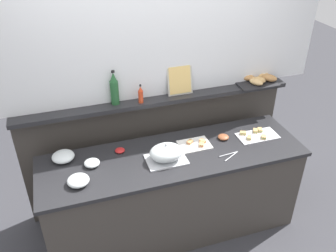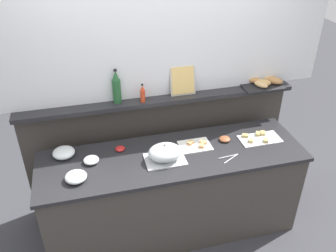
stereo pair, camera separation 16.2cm
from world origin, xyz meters
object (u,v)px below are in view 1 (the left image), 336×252
at_px(serving_cloche, 166,153).
at_px(condiment_bowl_red, 120,150).
at_px(sandwich_platter_side, 257,135).
at_px(bread_basket, 259,79).
at_px(wine_bottle_green, 114,89).
at_px(glass_bowl_small, 63,157).
at_px(condiment_bowl_teal, 223,137).
at_px(serving_tongs, 230,155).
at_px(sandwich_platter_rear, 195,144).
at_px(glass_bowl_medium, 92,163).
at_px(glass_bowl_large, 78,181).
at_px(hot_sauce_bottle, 141,95).
at_px(framed_picture, 180,80).

bearing_deg(serving_cloche, condiment_bowl_red, 145.62).
height_order(sandwich_platter_side, bread_basket, bread_basket).
bearing_deg(wine_bottle_green, glass_bowl_small, -153.60).
relative_size(condiment_bowl_teal, serving_tongs, 0.54).
distance_m(sandwich_platter_rear, wine_bottle_green, 0.87).
relative_size(serving_cloche, glass_bowl_medium, 2.62).
xyz_separation_m(sandwich_platter_rear, condiment_bowl_red, (-0.66, 0.11, 0.01)).
relative_size(serving_cloche, glass_bowl_large, 1.97).
relative_size(sandwich_platter_side, glass_bowl_large, 2.18).
relative_size(glass_bowl_large, hot_sauce_bottle, 0.98).
xyz_separation_m(sandwich_platter_side, condiment_bowl_teal, (-0.31, 0.06, 0.01)).
relative_size(sandwich_platter_rear, wine_bottle_green, 0.89).
bearing_deg(serving_tongs, condiment_bowl_teal, 78.04).
distance_m(serving_tongs, bread_basket, 0.93).
xyz_separation_m(serving_cloche, condiment_bowl_red, (-0.35, 0.24, -0.06)).
distance_m(sandwich_platter_side, wine_bottle_green, 1.37).
bearing_deg(sandwich_platter_rear, sandwich_platter_side, -4.05).
bearing_deg(glass_bowl_medium, serving_cloche, -11.28).
relative_size(condiment_bowl_red, hot_sauce_bottle, 0.49).
bearing_deg(bread_basket, condiment_bowl_red, -169.31).
relative_size(glass_bowl_medium, condiment_bowl_red, 1.52).
bearing_deg(serving_tongs, serving_cloche, 168.60).
bearing_deg(framed_picture, bread_basket, -1.44).
distance_m(serving_cloche, hot_sauce_bottle, 0.58).
height_order(glass_bowl_large, glass_bowl_medium, glass_bowl_large).
relative_size(sandwich_platter_side, framed_picture, 1.35).
distance_m(glass_bowl_medium, glass_bowl_small, 0.27).
distance_m(serving_tongs, wine_bottle_green, 1.16).
xyz_separation_m(condiment_bowl_red, wine_bottle_green, (0.04, 0.29, 0.45)).
distance_m(glass_bowl_large, wine_bottle_green, 0.86).
height_order(glass_bowl_large, bread_basket, bread_basket).
distance_m(sandwich_platter_rear, framed_picture, 0.61).
bearing_deg(framed_picture, serving_cloche, -119.54).
xyz_separation_m(glass_bowl_medium, serving_tongs, (1.15, -0.23, -0.02)).
height_order(glass_bowl_small, wine_bottle_green, wine_bottle_green).
relative_size(sandwich_platter_side, serving_tongs, 2.01).
distance_m(serving_cloche, serving_tongs, 0.56).
xyz_separation_m(sandwich_platter_side, framed_picture, (-0.61, 0.45, 0.45)).
xyz_separation_m(sandwich_platter_side, wine_bottle_green, (-1.22, 0.44, 0.46)).
bearing_deg(sandwich_platter_rear, bread_basket, 25.39).
distance_m(glass_bowl_small, condiment_bowl_red, 0.48).
bearing_deg(glass_bowl_large, glass_bowl_small, 104.13).
xyz_separation_m(condiment_bowl_red, framed_picture, (0.65, 0.30, 0.45)).
bearing_deg(wine_bottle_green, glass_bowl_large, -125.47).
bearing_deg(serving_tongs, glass_bowl_large, 178.57).
bearing_deg(sandwich_platter_side, wine_bottle_green, 160.25).
distance_m(condiment_bowl_red, hot_sauce_bottle, 0.52).
height_order(condiment_bowl_teal, framed_picture, framed_picture).
height_order(serving_cloche, glass_bowl_small, serving_cloche).
distance_m(sandwich_platter_rear, bread_basket, 0.97).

